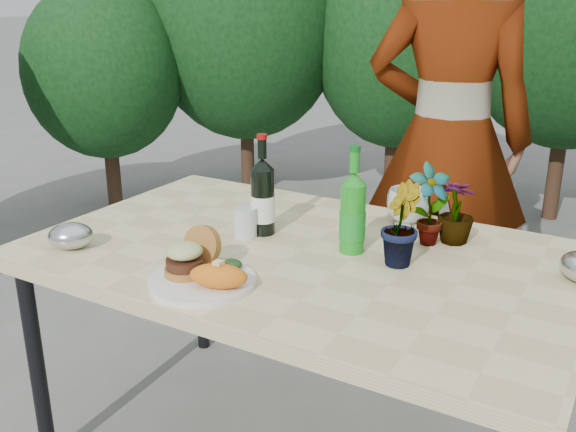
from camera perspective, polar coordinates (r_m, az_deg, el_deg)
The scene contains 16 objects.
patio_table at distance 1.92m, azimuth 1.21°, elevation -4.62°, with size 1.60×1.00×0.75m.
shrub_hedge at distance 3.37m, azimuth 21.22°, elevation 13.34°, with size 6.89×5.17×2.43m.
dinner_plate at distance 1.69m, azimuth -7.62°, elevation -5.78°, with size 0.28×0.28×0.01m, color white.
burger_stack at distance 1.71m, azimuth -8.77°, elevation -3.54°, with size 0.11×0.16×0.11m.
sweet_potato at distance 1.62m, azimuth -6.19°, elevation -5.33°, with size 0.15×0.08×0.06m, color orange.
grilled_veg at distance 1.74m, azimuth -5.33°, elevation -4.22°, with size 0.08×0.05×0.03m.
wine_bottle at distance 1.99m, azimuth -2.26°, elevation 1.63°, with size 0.08×0.08×0.32m.
sparkling_water at distance 1.86m, azimuth 5.77°, elevation 0.19°, with size 0.08×0.08×0.32m.
plastic_cup at distance 1.98m, azimuth -3.82°, elevation -0.57°, with size 0.07×0.07×0.10m, color silver.
seedling_left at distance 1.94m, azimuth 12.47°, elevation 0.95°, with size 0.13×0.09×0.25m, color #225B1F.
seedling_mid at distance 1.79m, azimuth 9.87°, elevation -0.71°, with size 0.13×0.10×0.23m, color #256121.
seedling_right at distance 1.99m, azimuth 14.70°, elevation 0.40°, with size 0.11×0.11×0.20m, color #25551D.
blue_bowl at distance 2.15m, azimuth 10.65°, elevation 0.91°, with size 0.14×0.14×0.11m, color silver.
foil_packet_left at distance 2.00m, azimuth -18.74°, elevation -1.68°, with size 0.13×0.11×0.08m, color #AFB2B6.
person at distance 2.67m, azimuth 14.04°, elevation 6.60°, with size 0.67×0.44×1.82m, color #8B6045.
terracotta_pot at distance 4.37m, azimuth -5.03°, elevation 0.41°, with size 0.17×0.17×0.14m.
Camera 1 is at (0.85, -1.54, 1.46)m, focal length 40.00 mm.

